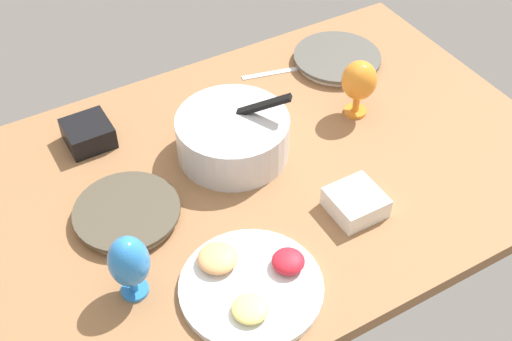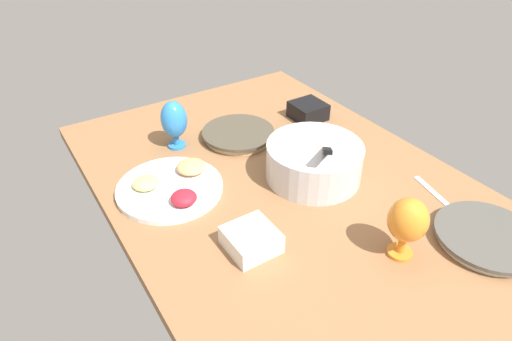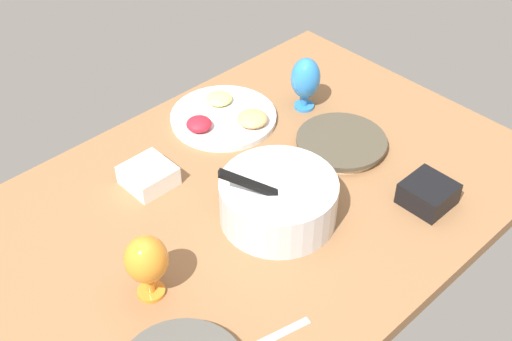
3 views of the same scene
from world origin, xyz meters
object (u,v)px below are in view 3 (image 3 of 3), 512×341
Objects in this scene: mixing_bowl at (278,199)px; square_bowl_white at (148,175)px; dinner_plate_left at (341,143)px; hurricane_glass_orange at (146,261)px; square_bowl_black at (428,193)px; hurricane_glass_blue at (306,79)px; fruit_platter at (224,117)px.

square_bowl_white is (16.19, -33.55, -3.29)cm from mixing_bowl.
square_bowl_white is (49.97, -25.92, 1.53)cm from dinner_plate_left.
mixing_bowl reaches higher than square_bowl_white.
dinner_plate_left is 1.52× the size of hurricane_glass_orange.
square_bowl_black is at bearing 87.33° from dinner_plate_left.
hurricane_glass_blue reaches higher than dinner_plate_left.
hurricane_glass_orange reaches higher than fruit_platter.
hurricane_glass_blue reaches higher than square_bowl_black.
hurricane_glass_blue is at bearing -161.65° from hurricane_glass_orange.
mixing_bowl is at bearing -35.91° from square_bowl_black.
square_bowl_black is (1.45, 31.04, 2.00)cm from dinner_plate_left.
dinner_plate_left is 73.34cm from hurricane_glass_orange.
square_bowl_black is (-71.10, 25.99, -7.46)cm from hurricane_glass_orange.
square_bowl_white is at bearing -64.24° from mixing_bowl.
hurricane_glass_orange is (56.62, 38.27, 9.49)cm from fruit_platter.
hurricane_glass_blue is at bearing 152.46° from fruit_platter.
hurricane_glass_orange is 83.72cm from hurricane_glass_blue.
mixing_bowl is at bearing 176.20° from hurricane_glass_orange.
fruit_platter is 1.86× the size of hurricane_glass_blue.
square_bowl_black is (-48.52, 56.96, 0.47)cm from square_bowl_white.
square_bowl_black is at bearing 159.92° from hurricane_glass_orange.
square_bowl_black reaches higher than square_bowl_white.
square_bowl_black reaches higher than fruit_platter.
dinner_plate_left is 1.51× the size of hurricane_glass_blue.
fruit_platter is 65.90cm from square_bowl_black.
fruit_platter is 34.84cm from square_bowl_white.
hurricane_glass_orange is (72.55, 5.05, 9.46)cm from dinner_plate_left.
hurricane_glass_blue is 53.44cm from square_bowl_black.
fruit_platter is (-17.85, -40.85, -4.86)cm from mixing_bowl.
dinner_plate_left is at bearing -167.28° from mixing_bowl.
square_bowl_white is (34.03, 7.30, 1.57)cm from fruit_platter.
mixing_bowl is 37.39cm from square_bowl_white.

